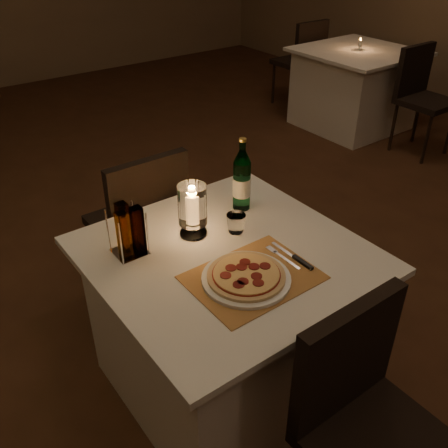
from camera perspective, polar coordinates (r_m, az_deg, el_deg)
floor at (r=2.63m, az=0.66°, el=-13.01°), size 8.00×10.00×0.02m
main_table at (r=2.17m, az=0.32°, el=-11.13°), size 1.00×1.00×0.74m
chair_near at (r=1.71m, az=15.78°, el=-19.82°), size 0.42×0.42×0.90m
chair_far at (r=2.55m, az=-9.34°, el=0.86°), size 0.42×0.42×0.90m
placemat at (r=1.81m, az=3.29°, el=-6.11°), size 0.45×0.34×0.00m
plate at (r=1.79m, az=2.55°, el=-6.24°), size 0.32×0.32×0.01m
pizza at (r=1.78m, az=2.56°, el=-5.84°), size 0.28×0.28×0.02m
fork at (r=1.91m, az=6.48°, el=-3.64°), size 0.02×0.18×0.00m
knife at (r=1.90m, az=8.50°, el=-4.05°), size 0.02×0.22×0.01m
tumbler at (r=2.03m, az=1.38°, el=0.09°), size 0.08×0.08×0.08m
water_bottle at (r=2.15m, az=2.05°, el=4.94°), size 0.08×0.08×0.33m
hurricane_candle at (r=1.97m, az=-3.63°, el=2.00°), size 0.12×0.12×0.22m
cruet_caddy at (r=1.90m, az=-10.84°, el=-0.98°), size 0.12×0.12×0.21m
neighbor_table_right at (r=5.17m, az=14.59°, el=14.74°), size 1.00×1.00×0.74m
neighbor_chair_ra at (r=4.72m, az=21.58°, el=14.13°), size 0.42×0.42×0.90m
neighbor_chair_rb at (r=5.58m, az=9.07°, el=18.50°), size 0.42×0.42×0.90m
neighbor_candle_right at (r=5.06m, az=15.27°, el=19.18°), size 0.03×0.03×0.11m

